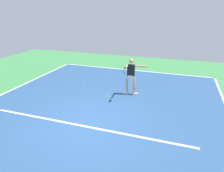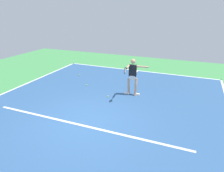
{
  "view_description": "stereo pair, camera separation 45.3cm",
  "coord_description": "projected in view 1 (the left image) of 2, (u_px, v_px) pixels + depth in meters",
  "views": [
    {
      "loc": [
        -2.89,
        5.75,
        3.83
      ],
      "look_at": [
        -0.41,
        -1.49,
        0.9
      ],
      "focal_mm": 32.6,
      "sensor_mm": 36.0,
      "label": 1
    },
    {
      "loc": [
        -3.32,
        5.59,
        3.83
      ],
      "look_at": [
        -0.41,
        -1.49,
        0.9
      ],
      "focal_mm": 32.6,
      "sensor_mm": 36.0,
      "label": 2
    }
  ],
  "objects": [
    {
      "name": "tennis_player",
      "position": [
        131.0,
        74.0,
        9.33
      ],
      "size": [
        1.07,
        1.21,
        1.74
      ],
      "rotation": [
        0.0,
        0.0,
        0.11
      ],
      "color": "tan",
      "rests_on": "ground_plane"
    },
    {
      "name": "tennis_ball_by_sideline",
      "position": [
        75.0,
        76.0,
        12.28
      ],
      "size": [
        0.07,
        0.07,
        0.07
      ],
      "primitive_type": "sphere",
      "color": "#CCE033",
      "rests_on": "ground_plane"
    },
    {
      "name": "court_line_service",
      "position": [
        84.0,
        126.0,
        7.06
      ],
      "size": [
        7.48,
        0.1,
        0.01
      ],
      "primitive_type": "cube",
      "color": "white",
      "rests_on": "ground_plane"
    },
    {
      "name": "tennis_ball_near_service_line",
      "position": [
        107.0,
        96.0,
        9.38
      ],
      "size": [
        0.07,
        0.07,
        0.07
      ],
      "primitive_type": "sphere",
      "color": "#CCE033",
      "rests_on": "ground_plane"
    },
    {
      "name": "court_line_centre_mark",
      "position": [
        132.0,
        71.0,
        13.27
      ],
      "size": [
        0.1,
        0.3,
        0.01
      ],
      "primitive_type": "cube",
      "color": "white",
      "rests_on": "ground_plane"
    },
    {
      "name": "court_line_baseline_near",
      "position": [
        133.0,
        70.0,
        13.45
      ],
      "size": [
        9.98,
        0.1,
        0.01
      ],
      "primitive_type": "cube",
      "color": "white",
      "rests_on": "ground_plane"
    },
    {
      "name": "court_surface",
      "position": [
        88.0,
        122.0,
        7.33
      ],
      "size": [
        9.98,
        13.96,
        0.0
      ],
      "primitive_type": "cube",
      "color": "#2D5484",
      "rests_on": "ground_plane"
    },
    {
      "name": "ground_plane",
      "position": [
        88.0,
        122.0,
        7.33
      ],
      "size": [
        22.09,
        22.09,
        0.0
      ],
      "primitive_type": "plane",
      "color": "#428E4C"
    },
    {
      "name": "tennis_ball_by_baseline",
      "position": [
        83.0,
        86.0,
        10.68
      ],
      "size": [
        0.07,
        0.07,
        0.07
      ],
      "primitive_type": "sphere",
      "color": "#CCE033",
      "rests_on": "ground_plane"
    }
  ]
}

